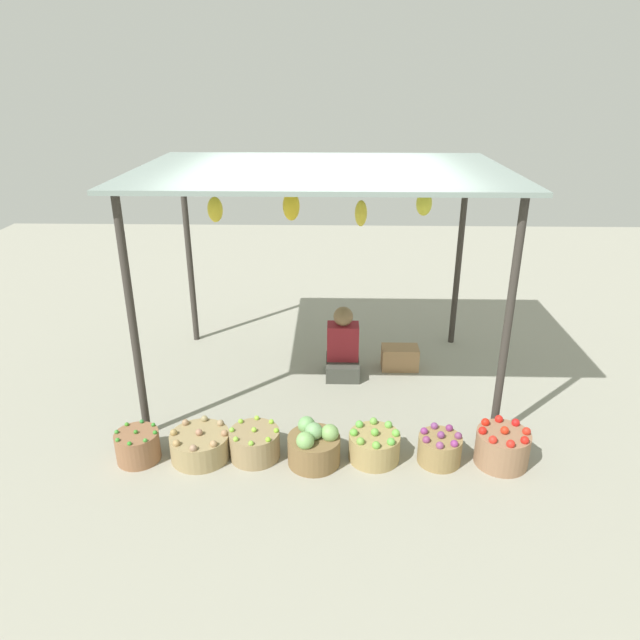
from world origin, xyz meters
TOP-DOWN VIEW (x-y plane):
  - ground_plane at (0.00, 0.00)m, footprint 14.00×14.00m
  - market_stall_structure at (-0.00, 0.01)m, footprint 3.47×2.35m
  - vendor_person at (0.23, 0.17)m, footprint 0.36×0.44m
  - basket_green_chilies at (-1.53, -1.42)m, footprint 0.37×0.37m
  - basket_potatoes at (-1.01, -1.38)m, footprint 0.51×0.51m
  - basket_limes at (-0.54, -1.36)m, footprint 0.43×0.43m
  - basket_cabbages at (-0.03, -1.43)m, footprint 0.45×0.45m
  - basket_green_apples at (0.48, -1.36)m, footprint 0.44×0.44m
  - basket_purple_onions at (1.04, -1.39)m, footprint 0.37×0.37m
  - basket_red_tomatoes at (1.56, -1.40)m, footprint 0.45×0.45m
  - wooden_crate_near_vendor at (0.87, 0.31)m, footprint 0.41×0.25m

SIDE VIEW (x-z plane):
  - ground_plane at x=0.00m, z-range 0.00..0.00m
  - basket_potatoes at x=-1.01m, z-range -0.02..0.26m
  - basket_green_apples at x=0.48m, z-range -0.02..0.28m
  - basket_limes at x=-0.54m, z-range -0.02..0.27m
  - basket_purple_onions at x=1.04m, z-range -0.02..0.28m
  - wooden_crate_near_vendor at x=0.87m, z-range 0.00..0.26m
  - basket_green_chilies at x=-1.53m, z-range -0.01..0.28m
  - basket_red_tomatoes at x=1.56m, z-range -0.02..0.33m
  - basket_cabbages at x=-0.03m, z-range -0.03..0.35m
  - vendor_person at x=0.23m, z-range -0.09..0.69m
  - market_stall_structure at x=0.00m, z-range 0.96..3.20m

